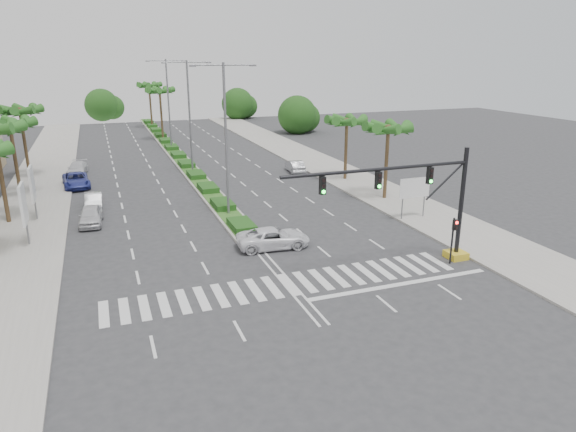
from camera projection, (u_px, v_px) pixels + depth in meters
name	position (u px, v px, depth m)	size (l,w,h in m)	color
ground	(289.00, 285.00, 29.26)	(160.00, 160.00, 0.00)	#333335
footpath_right	(360.00, 183.00, 52.17)	(6.00, 120.00, 0.15)	gray
footpath_left	(30.00, 214.00, 42.07)	(6.00, 120.00, 0.15)	gray
median	(173.00, 151.00, 69.47)	(2.20, 75.00, 0.20)	gray
median_grass	(173.00, 150.00, 69.43)	(1.80, 75.00, 0.04)	#355A1E
signal_gantry	(431.00, 210.00, 31.30)	(12.60, 1.20, 7.20)	gold
pedestrian_signal	(454.00, 233.00, 31.57)	(0.28, 0.36, 3.00)	black
direction_sign	(414.00, 189.00, 40.16)	(2.70, 0.11, 3.40)	slate
billboard_near	(23.00, 205.00, 34.29)	(0.18, 2.10, 4.35)	slate
billboard_far	(32.00, 184.00, 39.65)	(0.18, 2.10, 4.35)	slate
palm_left_far	(10.00, 127.00, 45.08)	(4.57, 4.68, 7.35)	brown
palm_left_end	(20.00, 113.00, 52.11)	(4.57, 4.68, 7.75)	brown
palm_right_near	(388.00, 131.00, 44.73)	(4.57, 4.68, 7.05)	brown
palm_right_far	(347.00, 123.00, 51.97)	(4.57, 4.68, 6.75)	brown
palm_median_a	(160.00, 92.00, 76.28)	(4.57, 4.68, 8.05)	brown
palm_median_b	(149.00, 87.00, 89.70)	(4.57, 4.68, 8.05)	brown
streetlight_near	(226.00, 132.00, 39.74)	(5.10, 0.25, 12.00)	slate
streetlight_mid	(189.00, 112.00, 54.04)	(5.10, 0.25, 12.00)	slate
streetlight_far	(168.00, 100.00, 68.35)	(5.10, 0.25, 12.00)	slate
car_parked_a	(91.00, 216.00, 39.47)	(1.66, 4.13, 1.41)	silver
car_parked_b	(93.00, 201.00, 43.69)	(1.36, 3.90, 1.29)	#9E9FA3
car_parked_c	(76.00, 180.00, 50.57)	(2.37, 5.13, 1.43)	#2F3992
car_parked_d	(77.00, 168.00, 56.03)	(1.85, 4.54, 1.32)	silver
car_crossing	(273.00, 238.00, 34.70)	(2.29, 4.96, 1.38)	white
car_right	(295.00, 166.00, 57.07)	(1.42, 4.08, 1.34)	#B0B1B5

